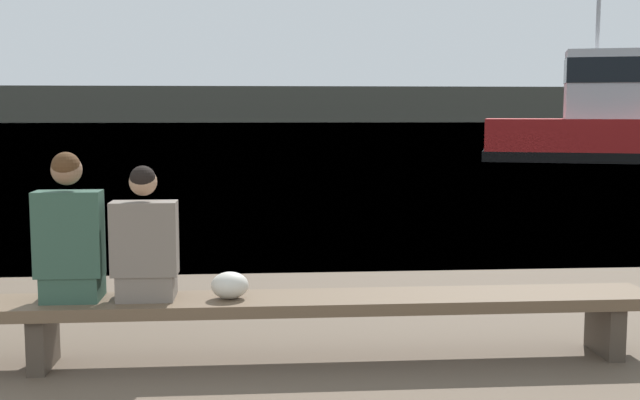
{
  "coord_description": "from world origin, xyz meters",
  "views": [
    {
      "loc": [
        1.86,
        -2.65,
        1.78
      ],
      "look_at": [
        2.54,
        5.89,
        0.82
      ],
      "focal_mm": 45.0,
      "sensor_mm": 36.0,
      "label": 1
    }
  ],
  "objects_px": {
    "bench_main": "(42,312)",
    "person_right": "(145,244)",
    "tugboat_red": "(594,126)",
    "shopping_bag": "(230,285)",
    "person_left": "(69,236)"
  },
  "relations": [
    {
      "from": "bench_main",
      "to": "person_right",
      "type": "bearing_deg",
      "value": -0.03
    },
    {
      "from": "bench_main",
      "to": "tugboat_red",
      "type": "relative_size",
      "value": 1.1
    },
    {
      "from": "shopping_bag",
      "to": "tugboat_red",
      "type": "relative_size",
      "value": 0.03
    },
    {
      "from": "person_left",
      "to": "shopping_bag",
      "type": "relative_size",
      "value": 3.95
    },
    {
      "from": "bench_main",
      "to": "person_right",
      "type": "xyz_separation_m",
      "value": [
        0.71,
        -0.0,
        0.47
      ]
    },
    {
      "from": "bench_main",
      "to": "person_right",
      "type": "distance_m",
      "value": 0.85
    },
    {
      "from": "bench_main",
      "to": "shopping_bag",
      "type": "xyz_separation_m",
      "value": [
        1.29,
        -0.02,
        0.17
      ]
    },
    {
      "from": "person_left",
      "to": "person_right",
      "type": "xyz_separation_m",
      "value": [
        0.51,
        0.0,
        -0.06
      ]
    },
    {
      "from": "person_right",
      "to": "shopping_bag",
      "type": "bearing_deg",
      "value": -1.73
    },
    {
      "from": "bench_main",
      "to": "person_left",
      "type": "height_order",
      "value": "person_left"
    },
    {
      "from": "person_left",
      "to": "tugboat_red",
      "type": "xyz_separation_m",
      "value": [
        13.12,
        21.82,
        0.3
      ]
    },
    {
      "from": "person_left",
      "to": "person_right",
      "type": "distance_m",
      "value": 0.51
    },
    {
      "from": "shopping_bag",
      "to": "person_right",
      "type": "bearing_deg",
      "value": 178.27
    },
    {
      "from": "bench_main",
      "to": "person_right",
      "type": "height_order",
      "value": "person_right"
    },
    {
      "from": "person_right",
      "to": "person_left",
      "type": "bearing_deg",
      "value": -179.71
    }
  ]
}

